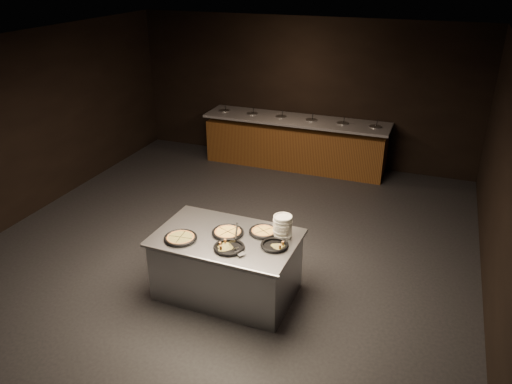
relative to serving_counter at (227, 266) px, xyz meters
The scene contains 11 objects.
room 1.43m from the serving_counter, 116.79° to the left, with size 7.02×8.02×2.92m.
salad_bar 4.45m from the serving_counter, 95.64° to the left, with size 3.70×0.83×1.18m.
serving_counter is the anchor object (origin of this frame).
plate_stack 0.89m from the serving_counter, 20.57° to the left, with size 0.23×0.23×0.27m, color silver.
pan_veggie_whole 0.71m from the serving_counter, 151.75° to the right, with size 0.40×0.40×0.04m.
pan_cheese_whole 0.45m from the serving_counter, 94.84° to the left, with size 0.39×0.39×0.04m.
pan_cheese_slices_a 0.65m from the serving_counter, 31.27° to the left, with size 0.36×0.36×0.04m.
pan_cheese_slices_b 0.54m from the serving_counter, 59.42° to the right, with size 0.37×0.37×0.04m.
pan_veggie_slices 0.77m from the serving_counter, ahead, with size 0.33×0.33×0.04m.
server_left 0.52m from the serving_counter, 15.35° to the left, with size 0.18×0.32×0.17m.
server_right 0.61m from the serving_counter, 49.14° to the right, with size 0.28×0.23×0.16m.
Camera 1 is at (2.63, -5.65, 3.89)m, focal length 35.00 mm.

